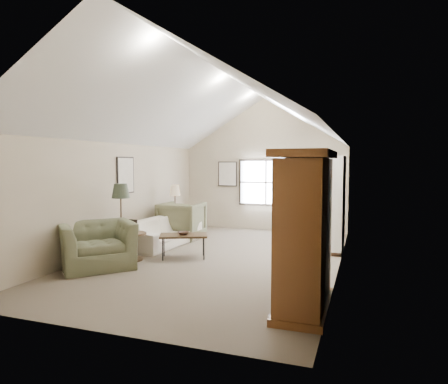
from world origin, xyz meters
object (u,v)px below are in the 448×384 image
(armoire, at_px, (305,231))
(sofa, at_px, (164,232))
(armchair_far, at_px, (182,220))
(armchair_near, at_px, (97,245))
(side_table, at_px, (132,247))
(coffee_table, at_px, (184,246))
(side_chair, at_px, (321,220))

(armoire, bearing_deg, sofa, 140.40)
(sofa, distance_m, armchair_far, 0.96)
(sofa, bearing_deg, armoire, -125.29)
(armchair_near, height_order, side_table, armchair_near)
(coffee_table, bearing_deg, side_table, -149.91)
(sofa, xyz_separation_m, armchair_near, (-0.24, -2.33, 0.10))
(sofa, bearing_deg, armchair_far, 2.76)
(armchair_near, distance_m, armchair_far, 3.28)
(armchair_far, bearing_deg, armoire, 131.04)
(coffee_table, xyz_separation_m, side_chair, (2.52, 3.45, 0.24))
(armchair_far, distance_m, coffee_table, 2.26)
(armchair_far, xyz_separation_m, coffee_table, (1.00, -2.01, -0.24))
(armchair_near, distance_m, coffee_table, 1.80)
(coffee_table, distance_m, side_table, 1.07)
(sofa, bearing_deg, coffee_table, -131.71)
(armoire, relative_size, armchair_near, 1.61)
(sofa, height_order, side_chair, side_chair)
(armchair_far, bearing_deg, side_chair, -159.59)
(coffee_table, bearing_deg, armchair_far, 116.48)
(armchair_far, xyz_separation_m, side_table, (0.07, -2.55, -0.21))
(sofa, distance_m, side_table, 1.60)
(armchair_far, height_order, side_chair, armchair_far)
(armoire, height_order, coffee_table, armoire)
(armoire, relative_size, sofa, 0.94)
(sofa, distance_m, armchair_near, 2.34)
(side_chair, bearing_deg, armoire, -76.81)
(armoire, height_order, armchair_near, armoire)
(side_table, height_order, side_chair, side_chair)
(side_table, bearing_deg, coffee_table, 30.09)
(armchair_near, xyz_separation_m, armchair_far, (0.27, 3.27, 0.05))
(sofa, bearing_deg, armchair_near, 178.42)
(side_table, distance_m, side_chair, 5.27)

